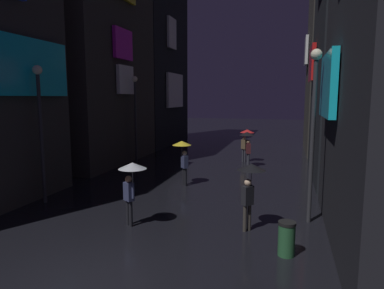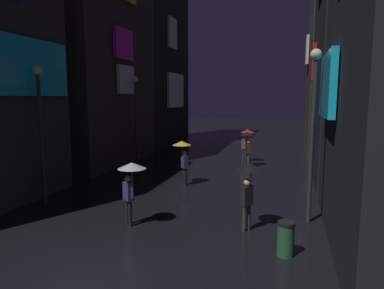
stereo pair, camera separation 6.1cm
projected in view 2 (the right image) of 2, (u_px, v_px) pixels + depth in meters
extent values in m
plane|color=black|center=(82.00, 287.00, 7.56)|extent=(120.00, 120.00, 0.00)
cube|color=#19D8F2|center=(29.00, 67.00, 13.00)|extent=(0.20, 4.28, 2.18)
cube|color=#33302D|center=(97.00, 46.00, 21.39)|extent=(4.00, 8.88, 14.71)
cube|color=white|center=(126.00, 80.00, 20.61)|extent=(0.20, 1.88, 1.70)
cube|color=#F226D8|center=(123.00, 44.00, 20.17)|extent=(0.20, 2.14, 1.76)
cube|color=black|center=(152.00, 36.00, 29.52)|extent=(4.00, 8.56, 18.87)
cube|color=white|center=(176.00, 91.00, 29.59)|extent=(0.20, 3.85, 2.88)
cube|color=white|center=(172.00, 33.00, 28.23)|extent=(0.20, 1.83, 2.46)
cube|color=#19D8F2|center=(328.00, 85.00, 10.36)|extent=(0.20, 2.99, 1.92)
cube|color=red|center=(313.00, 64.00, 18.76)|extent=(0.20, 2.76, 1.89)
cube|color=white|center=(307.00, 51.00, 26.95)|extent=(0.20, 2.07, 2.19)
cylinder|color=black|center=(186.00, 177.00, 16.12)|extent=(0.12, 0.12, 0.85)
cylinder|color=black|center=(184.00, 176.00, 16.27)|extent=(0.12, 0.12, 0.85)
cube|color=#333859|center=(185.00, 162.00, 16.10)|extent=(0.40, 0.40, 0.60)
sphere|color=beige|center=(185.00, 153.00, 16.04)|extent=(0.22, 0.22, 0.22)
cylinder|color=#333859|center=(182.00, 160.00, 16.22)|extent=(0.09, 0.09, 0.50)
cylinder|color=slate|center=(182.00, 153.00, 16.17)|extent=(0.02, 0.02, 0.77)
cone|color=yellow|center=(182.00, 143.00, 16.11)|extent=(0.90, 0.90, 0.20)
cylinder|color=black|center=(127.00, 212.00, 11.21)|extent=(0.12, 0.12, 0.85)
cylinder|color=black|center=(130.00, 214.00, 11.07)|extent=(0.12, 0.12, 0.85)
cube|color=#333859|center=(128.00, 191.00, 11.04)|extent=(0.40, 0.37, 0.60)
sphere|color=#9E7051|center=(128.00, 179.00, 10.98)|extent=(0.22, 0.22, 0.22)
cylinder|color=#333859|center=(132.00, 191.00, 10.93)|extent=(0.09, 0.09, 0.50)
cylinder|color=slate|center=(132.00, 181.00, 10.88)|extent=(0.02, 0.02, 0.77)
cone|color=silver|center=(132.00, 166.00, 10.82)|extent=(0.90, 0.90, 0.20)
cylinder|color=#38332D|center=(244.00, 218.00, 10.64)|extent=(0.12, 0.12, 0.85)
cylinder|color=#38332D|center=(249.00, 217.00, 10.74)|extent=(0.12, 0.12, 0.85)
cube|color=black|center=(247.00, 195.00, 10.59)|extent=(0.39, 0.40, 0.60)
sphere|color=beige|center=(247.00, 183.00, 10.53)|extent=(0.22, 0.22, 0.22)
cylinder|color=black|center=(250.00, 193.00, 10.72)|extent=(0.09, 0.09, 0.50)
cylinder|color=slate|center=(251.00, 182.00, 10.67)|extent=(0.02, 0.02, 0.77)
cone|color=black|center=(251.00, 167.00, 10.60)|extent=(0.90, 0.90, 0.20)
cylinder|color=#2D2D38|center=(243.00, 155.00, 22.18)|extent=(0.12, 0.12, 0.85)
cylinder|color=#2D2D38|center=(245.00, 156.00, 22.05)|extent=(0.12, 0.12, 0.85)
cube|color=brown|center=(245.00, 144.00, 22.01)|extent=(0.40, 0.37, 0.60)
sphere|color=beige|center=(245.00, 138.00, 21.96)|extent=(0.22, 0.22, 0.22)
cylinder|color=brown|center=(247.00, 144.00, 21.91)|extent=(0.09, 0.09, 0.50)
cylinder|color=slate|center=(247.00, 139.00, 21.86)|extent=(0.02, 0.02, 0.77)
cone|color=red|center=(248.00, 131.00, 21.79)|extent=(0.90, 0.90, 0.20)
cylinder|color=#2D2D38|center=(249.00, 161.00, 20.21)|extent=(0.12, 0.12, 0.85)
cylinder|color=#2D2D38|center=(248.00, 160.00, 20.39)|extent=(0.12, 0.12, 0.85)
cube|color=#4C1E23|center=(249.00, 149.00, 20.20)|extent=(0.32, 0.40, 0.60)
sphere|color=tan|center=(249.00, 142.00, 20.15)|extent=(0.22, 0.22, 0.22)
cylinder|color=#4C1E23|center=(247.00, 147.00, 20.37)|extent=(0.09, 0.09, 0.50)
cylinder|color=slate|center=(247.00, 142.00, 20.32)|extent=(0.02, 0.02, 0.77)
cone|color=black|center=(247.00, 134.00, 20.26)|extent=(0.90, 0.90, 0.20)
cylinder|color=#2D2D33|center=(312.00, 144.00, 11.14)|extent=(0.14, 0.14, 5.32)
sphere|color=#F9EFCC|center=(316.00, 54.00, 10.74)|extent=(0.36, 0.36, 0.36)
cylinder|color=#2D2D33|center=(136.00, 123.00, 21.43)|extent=(0.14, 0.14, 5.09)
sphere|color=#F9EFCC|center=(135.00, 79.00, 21.05)|extent=(0.36, 0.36, 0.36)
cylinder|color=#2D2D33|center=(42.00, 140.00, 13.32)|extent=(0.14, 0.14, 5.01)
sphere|color=#F9EFCC|center=(37.00, 70.00, 12.95)|extent=(0.36, 0.36, 0.36)
cylinder|color=#265933|center=(286.00, 240.00, 9.02)|extent=(0.44, 0.44, 0.85)
cylinder|color=black|center=(286.00, 223.00, 8.95)|extent=(0.46, 0.46, 0.08)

